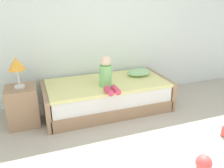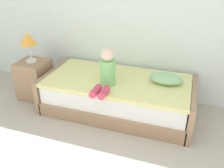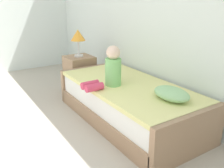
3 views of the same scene
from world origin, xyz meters
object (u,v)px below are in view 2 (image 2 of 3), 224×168
(pillow, at_px, (166,79))
(child_figure, at_px, (106,72))
(table_lamp, at_px, (28,40))
(bed, at_px, (118,95))
(nightstand, at_px, (35,79))

(pillow, bearing_deg, child_figure, -155.69)
(table_lamp, distance_m, pillow, 2.03)
(child_figure, bearing_deg, table_lamp, 171.65)
(bed, height_order, table_lamp, table_lamp)
(child_figure, distance_m, pillow, 0.81)
(nightstand, xyz_separation_m, pillow, (2.00, 0.14, 0.26))
(bed, bearing_deg, pillow, 8.81)
(bed, relative_size, pillow, 4.80)
(child_figure, xyz_separation_m, pillow, (0.73, 0.33, -0.14))
(child_figure, bearing_deg, pillow, 24.31)
(table_lamp, xyz_separation_m, child_figure, (1.27, -0.19, -0.23))
(table_lamp, height_order, child_figure, table_lamp)
(nightstand, bearing_deg, child_figure, -8.35)
(bed, xyz_separation_m, table_lamp, (-1.35, -0.04, 0.69))
(bed, xyz_separation_m, nightstand, (-1.35, -0.04, 0.05))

